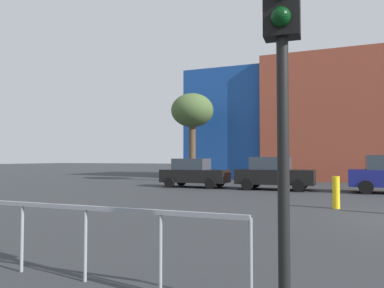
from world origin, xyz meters
The scene contains 6 objects.
parked_car_0 centered at (-10.70, 8.59, 0.83)m, with size 3.86×1.90×1.67m.
parked_car_1 centered at (-6.07, 8.59, 0.88)m, with size 4.06×1.99×1.76m.
traffic_light_near_left centered at (-3.09, -7.95, 2.80)m, with size 0.37×0.37×3.80m.
bare_tree_0 centered at (-12.84, 13.58, 5.08)m, with size 3.10×3.10×6.45m.
bollard_yellow_1 centered at (-2.81, 1.76, 0.54)m, with size 0.24×0.24×1.08m, color yellow.
pedestrian_railing centered at (-6.98, -7.52, 0.79)m, with size 6.95×0.06×1.03m.
Camera 1 is at (-2.51, -11.77, 1.68)m, focal length 35.14 mm.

